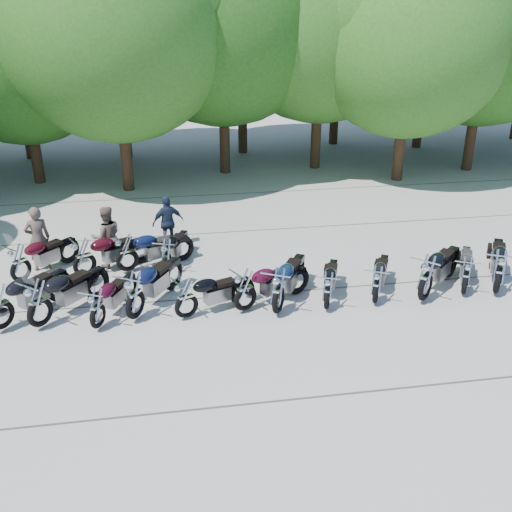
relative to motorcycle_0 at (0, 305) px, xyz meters
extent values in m
plane|color=gray|center=(6.15, -0.64, -0.69)|extent=(90.00, 90.00, 0.00)
cylinder|color=#3A2614|center=(-1.11, 12.20, 0.97)|extent=(0.44, 0.44, 3.31)
sphere|color=#286319|center=(-1.11, 12.20, 4.63)|extent=(7.31, 7.31, 7.31)
cylinder|color=#3A2614|center=(2.58, 10.60, 1.28)|extent=(0.44, 0.44, 3.93)
sphere|color=#357721|center=(2.58, 10.60, 5.64)|extent=(8.70, 8.70, 8.70)
cylinder|color=#3A2614|center=(6.68, 12.45, 1.38)|extent=(0.44, 0.44, 4.13)
sphere|color=#286319|center=(6.68, 12.45, 5.95)|extent=(9.13, 9.13, 9.13)
cylinder|color=#3A2614|center=(10.76, 12.57, 1.36)|extent=(0.44, 0.44, 4.09)
sphere|color=#357721|center=(10.76, 12.57, 5.89)|extent=(9.04, 9.04, 9.04)
cylinder|color=#3A2614|center=(13.70, 10.18, 1.12)|extent=(0.44, 0.44, 3.62)
sphere|color=#357721|center=(13.70, 10.18, 5.13)|extent=(8.00, 8.00, 8.00)
cylinder|color=#3A2614|center=(17.35, 11.15, 1.30)|extent=(0.44, 0.44, 3.98)
sphere|color=#286319|center=(17.35, 11.15, 5.71)|extent=(8.79, 8.79, 8.79)
cylinder|color=#3A2614|center=(-2.14, 16.33, 1.07)|extent=(0.44, 0.44, 3.52)
sphere|color=#357721|center=(-2.14, 16.33, 4.97)|extent=(7.78, 7.78, 7.78)
cylinder|color=#3A2614|center=(2.38, 15.79, 1.02)|extent=(0.44, 0.44, 3.42)
sphere|color=#286319|center=(2.38, 15.79, 4.81)|extent=(7.56, 7.56, 7.56)
cylinder|color=#3A2614|center=(7.95, 15.83, 1.09)|extent=(0.44, 0.44, 3.56)
sphere|color=#286319|center=(7.95, 15.83, 5.04)|extent=(7.88, 7.88, 7.88)
cylinder|color=#3A2614|center=(12.84, 16.84, 1.19)|extent=(0.44, 0.44, 3.76)
sphere|color=#286319|center=(12.84, 16.84, 5.35)|extent=(8.31, 8.31, 8.31)
cylinder|color=#3A2614|center=(16.83, 15.46, 1.13)|extent=(0.44, 0.44, 3.63)
sphere|color=#357721|center=(16.83, 15.46, 5.15)|extent=(8.02, 8.02, 8.02)
imported|color=#4F4338|center=(0.34, 3.39, 0.26)|extent=(0.79, 0.64, 1.89)
imported|color=brown|center=(2.24, 3.31, 0.22)|extent=(1.02, 0.87, 1.81)
imported|color=#1D283D|center=(4.00, 4.35, 0.16)|extent=(1.07, 0.69, 1.69)
camera|label=1|loc=(3.88, -12.94, 6.66)|focal=42.00mm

